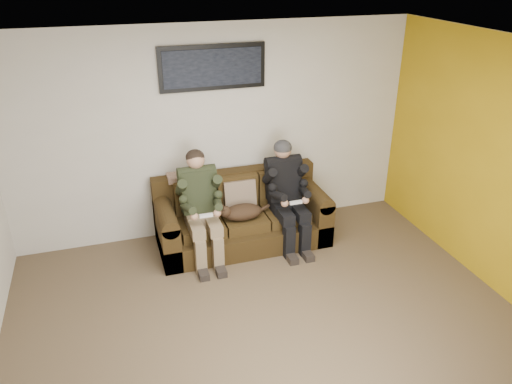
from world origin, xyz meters
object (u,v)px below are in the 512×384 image
object	(u,v)px
person_right	(287,189)
person_left	(200,201)
sofa	(241,217)
cat	(241,212)
framed_poster	(213,67)

from	to	relation	value
person_right	person_left	bearing A→B (deg)	-179.98
sofa	person_left	world-z (taller)	person_left
sofa	person_left	xyz separation A→B (m)	(-0.53, -0.17, 0.39)
person_left	cat	size ratio (longest dim) A/B	1.93
person_left	framed_poster	xyz separation A→B (m)	(0.33, 0.56, 1.39)
framed_poster	cat	bearing A→B (deg)	-76.90
person_left	framed_poster	bearing A→B (deg)	59.65
framed_poster	person_right	bearing A→B (deg)	-37.67
sofa	framed_poster	world-z (taller)	framed_poster
person_left	framed_poster	size ratio (longest dim) A/B	1.02
cat	framed_poster	size ratio (longest dim) A/B	0.53
sofa	person_right	bearing A→B (deg)	-17.94
person_left	person_right	size ratio (longest dim) A/B	0.99
person_right	cat	size ratio (longest dim) A/B	1.94
sofa	framed_poster	xyz separation A→B (m)	(-0.20, 0.39, 1.78)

